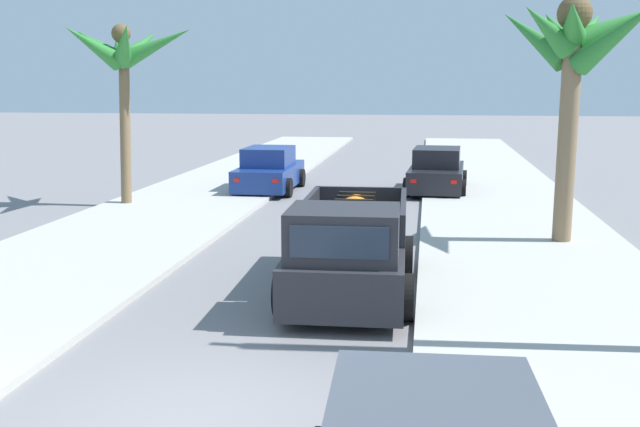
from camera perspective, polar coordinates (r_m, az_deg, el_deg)
ground_plane at (r=8.59m, az=-10.25°, el=-15.85°), size 160.00×160.00×0.00m
sidewalk_left at (r=20.98m, az=-12.36°, el=-0.26°), size 4.75×60.00×0.12m
sidewalk_right at (r=19.78m, az=14.64°, el=-0.98°), size 4.75×60.00×0.12m
curb_left at (r=20.66m, az=-9.82°, el=-0.36°), size 0.16×60.00×0.10m
curb_right at (r=19.69m, az=11.82°, el=-0.94°), size 0.16×60.00×0.10m
pickup_truck at (r=13.13m, az=2.36°, el=-2.79°), size 2.31×5.26×1.80m
car_right_near at (r=25.74m, az=-3.93°, el=3.29°), size 2.04×4.27×1.54m
car_left_mid at (r=25.72m, az=8.94°, el=3.19°), size 2.20×4.33×1.54m
palm_tree_left_fore at (r=23.15m, az=-14.88°, el=11.78°), size 3.88×3.86×5.51m
palm_tree_left_mid at (r=17.72m, az=19.02°, el=11.96°), size 3.54×3.67×5.60m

